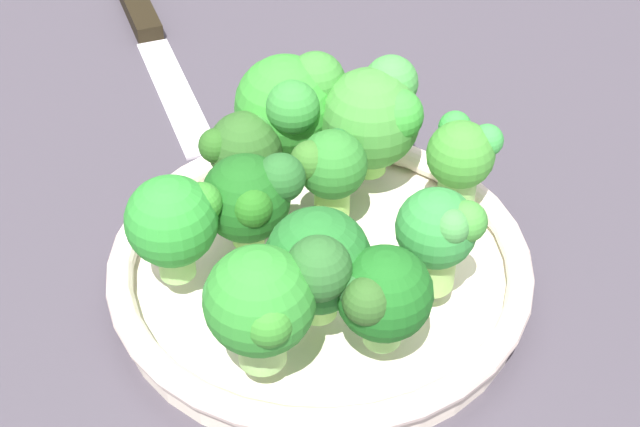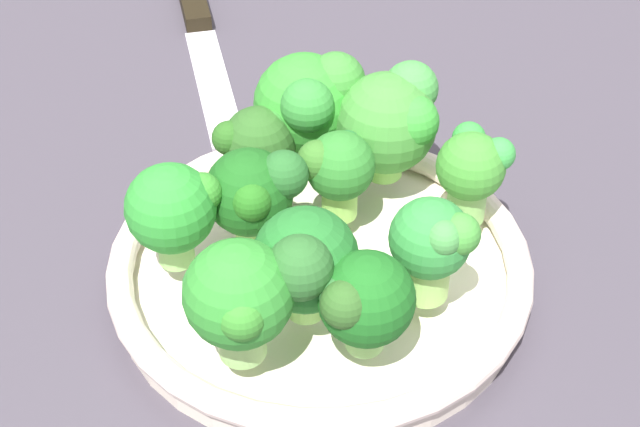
% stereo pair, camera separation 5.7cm
% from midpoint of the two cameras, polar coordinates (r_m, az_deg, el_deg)
% --- Properties ---
extents(ground_plane, '(1.30, 1.30, 0.03)m').
position_cam_midpoint_polar(ground_plane, '(0.64, 1.78, -3.02)').
color(ground_plane, '#403A44').
extents(bowl, '(0.26, 0.26, 0.03)m').
position_cam_midpoint_polar(bowl, '(0.60, 2.72, -3.36)').
color(bowl, beige).
rests_on(bowl, ground_plane).
extents(broccoli_floret_0, '(0.06, 0.06, 0.06)m').
position_cam_midpoint_polar(broccoli_floret_0, '(0.57, -1.12, 1.18)').
color(broccoli_floret_0, '#85BD56').
rests_on(broccoli_floret_0, bowl).
extents(broccoli_floret_1, '(0.05, 0.05, 0.07)m').
position_cam_midpoint_polar(broccoli_floret_1, '(0.54, 9.69, -1.86)').
color(broccoli_floret_1, '#94CA62').
rests_on(broccoli_floret_1, bowl).
extents(broccoli_floret_2, '(0.05, 0.04, 0.06)m').
position_cam_midpoint_polar(broccoli_floret_2, '(0.59, 3.78, 2.61)').
color(broccoli_floret_2, '#90CE56').
rests_on(broccoli_floret_2, bowl).
extents(broccoli_floret_3, '(0.05, 0.05, 0.06)m').
position_cam_midpoint_polar(broccoli_floret_3, '(0.51, 5.75, -5.30)').
color(broccoli_floret_3, '#85C166').
rests_on(broccoli_floret_3, bowl).
extents(broccoli_floret_4, '(0.06, 0.07, 0.07)m').
position_cam_midpoint_polar(broccoli_floret_4, '(0.52, 2.24, -3.07)').
color(broccoli_floret_4, '#9CDA6D').
rests_on(broccoli_floret_4, bowl).
extents(broccoli_floret_5, '(0.05, 0.06, 0.07)m').
position_cam_midpoint_polar(broccoli_floret_5, '(0.56, -5.79, 0.25)').
color(broccoli_floret_5, '#91D06C').
rests_on(broccoli_floret_5, bowl).
extents(broccoli_floret_6, '(0.05, 0.05, 0.06)m').
position_cam_midpoint_polar(broccoli_floret_6, '(0.60, 11.66, 2.61)').
color(broccoli_floret_6, '#7EBD5D').
rests_on(broccoli_floret_6, bowl).
extents(broccoli_floret_7, '(0.06, 0.06, 0.07)m').
position_cam_midpoint_polar(broccoli_floret_7, '(0.50, -1.40, -5.20)').
color(broccoli_floret_7, '#98CA73').
rests_on(broccoli_floret_7, bowl).
extents(broccoli_floret_8, '(0.07, 0.07, 0.08)m').
position_cam_midpoint_polar(broccoli_floret_8, '(0.63, 2.01, 6.56)').
color(broccoli_floret_8, '#78BB5B').
rests_on(broccoli_floret_8, bowl).
extents(broccoli_floret_9, '(0.07, 0.07, 0.08)m').
position_cam_midpoint_polar(broccoli_floret_9, '(0.62, 6.86, 5.40)').
color(broccoli_floret_9, '#7EC351').
rests_on(broccoli_floret_9, bowl).
extents(broccoli_floret_10, '(0.05, 0.05, 0.06)m').
position_cam_midpoint_polar(broccoli_floret_10, '(0.62, -1.08, 4.02)').
color(broccoli_floret_10, '#86C860').
rests_on(broccoli_floret_10, bowl).
extents(knife, '(0.15, 0.24, 0.01)m').
position_cam_midpoint_polar(knife, '(0.85, -5.21, 10.78)').
color(knife, silver).
rests_on(knife, ground_plane).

